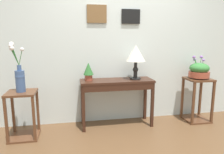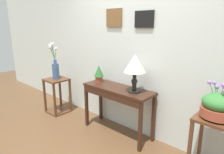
{
  "view_description": "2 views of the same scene",
  "coord_description": "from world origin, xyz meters",
  "px_view_note": "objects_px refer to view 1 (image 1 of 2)",
  "views": [
    {
      "loc": [
        -0.79,
        -2.19,
        1.44
      ],
      "look_at": [
        -0.15,
        1.16,
        0.8
      ],
      "focal_mm": 34.11,
      "sensor_mm": 36.0,
      "label": 1
    },
    {
      "loc": [
        1.78,
        -1.14,
        1.69
      ],
      "look_at": [
        -0.17,
        1.01,
        0.93
      ],
      "focal_mm": 31.84,
      "sensor_mm": 36.0,
      "label": 2
    }
  ],
  "objects_px": {
    "table_lamp": "(136,55)",
    "planter_bowl_wide_right": "(199,70)",
    "pedestal_stand_left": "(23,115)",
    "flower_vase_tall_left": "(19,76)",
    "potted_plant_on_console": "(88,71)",
    "pedestal_stand_right": "(197,100)",
    "console_table": "(117,87)"
  },
  "relations": [
    {
      "from": "pedestal_stand_left",
      "to": "planter_bowl_wide_right",
      "type": "distance_m",
      "value": 2.87
    },
    {
      "from": "table_lamp",
      "to": "potted_plant_on_console",
      "type": "distance_m",
      "value": 0.79
    },
    {
      "from": "potted_plant_on_console",
      "to": "pedestal_stand_right",
      "type": "xyz_separation_m",
      "value": [
        1.85,
        -0.09,
        -0.55
      ]
    },
    {
      "from": "pedestal_stand_right",
      "to": "table_lamp",
      "type": "bearing_deg",
      "value": 177.2
    },
    {
      "from": "flower_vase_tall_left",
      "to": "pedestal_stand_right",
      "type": "distance_m",
      "value": 2.88
    },
    {
      "from": "table_lamp",
      "to": "flower_vase_tall_left",
      "type": "height_order",
      "value": "flower_vase_tall_left"
    },
    {
      "from": "console_table",
      "to": "flower_vase_tall_left",
      "type": "bearing_deg",
      "value": -173.62
    },
    {
      "from": "potted_plant_on_console",
      "to": "pedestal_stand_left",
      "type": "bearing_deg",
      "value": -167.27
    },
    {
      "from": "potted_plant_on_console",
      "to": "pedestal_stand_right",
      "type": "relative_size",
      "value": 0.37
    },
    {
      "from": "table_lamp",
      "to": "planter_bowl_wide_right",
      "type": "relative_size",
      "value": 1.41
    },
    {
      "from": "planter_bowl_wide_right",
      "to": "console_table",
      "type": "bearing_deg",
      "value": 178.77
    },
    {
      "from": "pedestal_stand_left",
      "to": "flower_vase_tall_left",
      "type": "xyz_separation_m",
      "value": [
        -0.01,
        -0.0,
        0.57
      ]
    },
    {
      "from": "pedestal_stand_right",
      "to": "potted_plant_on_console",
      "type": "bearing_deg",
      "value": 177.19
    },
    {
      "from": "planter_bowl_wide_right",
      "to": "pedestal_stand_right",
      "type": "bearing_deg",
      "value": -41.85
    },
    {
      "from": "potted_plant_on_console",
      "to": "planter_bowl_wide_right",
      "type": "bearing_deg",
      "value": -2.8
    },
    {
      "from": "planter_bowl_wide_right",
      "to": "table_lamp",
      "type": "bearing_deg",
      "value": 177.22
    },
    {
      "from": "flower_vase_tall_left",
      "to": "planter_bowl_wide_right",
      "type": "distance_m",
      "value": 2.83
    },
    {
      "from": "table_lamp",
      "to": "pedestal_stand_left",
      "type": "bearing_deg",
      "value": -173.99
    },
    {
      "from": "pedestal_stand_left",
      "to": "flower_vase_tall_left",
      "type": "bearing_deg",
      "value": -171.49
    },
    {
      "from": "table_lamp",
      "to": "planter_bowl_wide_right",
      "type": "distance_m",
      "value": 1.14
    },
    {
      "from": "pedestal_stand_right",
      "to": "flower_vase_tall_left",
      "type": "bearing_deg",
      "value": -177.41
    },
    {
      "from": "console_table",
      "to": "table_lamp",
      "type": "bearing_deg",
      "value": 4.33
    },
    {
      "from": "table_lamp",
      "to": "flower_vase_tall_left",
      "type": "xyz_separation_m",
      "value": [
        -1.72,
        -0.18,
        -0.24
      ]
    },
    {
      "from": "pedestal_stand_left",
      "to": "pedestal_stand_right",
      "type": "distance_m",
      "value": 2.82
    },
    {
      "from": "planter_bowl_wide_right",
      "to": "flower_vase_tall_left",
      "type": "bearing_deg",
      "value": -177.4
    },
    {
      "from": "pedestal_stand_left",
      "to": "pedestal_stand_right",
      "type": "xyz_separation_m",
      "value": [
        2.82,
        0.13,
        0.03
      ]
    },
    {
      "from": "table_lamp",
      "to": "planter_bowl_wide_right",
      "type": "xyz_separation_m",
      "value": [
        1.1,
        -0.05,
        -0.27
      ]
    },
    {
      "from": "console_table",
      "to": "planter_bowl_wide_right",
      "type": "height_order",
      "value": "planter_bowl_wide_right"
    },
    {
      "from": "planter_bowl_wide_right",
      "to": "pedestal_stand_left",
      "type": "bearing_deg",
      "value": -177.42
    },
    {
      "from": "table_lamp",
      "to": "potted_plant_on_console",
      "type": "bearing_deg",
      "value": 177.18
    },
    {
      "from": "console_table",
      "to": "pedestal_stand_right",
      "type": "bearing_deg",
      "value": -1.25
    },
    {
      "from": "console_table",
      "to": "potted_plant_on_console",
      "type": "distance_m",
      "value": 0.52
    }
  ]
}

